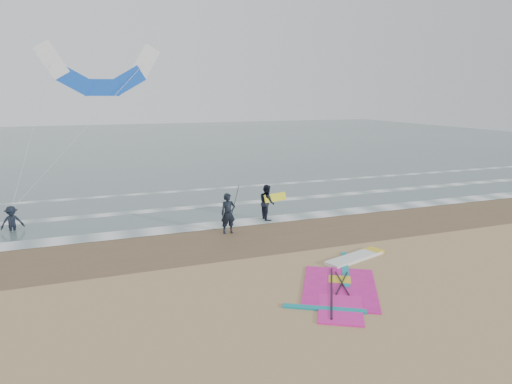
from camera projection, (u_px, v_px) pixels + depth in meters
name	position (u px, v px, depth m)	size (l,w,h in m)	color
ground	(329.00, 289.00, 14.53)	(120.00, 120.00, 0.00)	tan
sea_water	(142.00, 143.00, 58.44)	(120.00, 80.00, 0.02)	#47605E
wet_sand_band	(261.00, 235.00, 20.02)	(120.00, 5.00, 0.01)	brown
foam_waterline	(231.00, 211.00, 24.08)	(120.00, 9.15, 0.02)	white
windsurf_rig	(346.00, 279.00, 15.23)	(5.61, 5.31, 0.13)	white
person_standing	(228.00, 213.00, 20.17)	(0.66, 0.44, 1.82)	black
person_walking	(267.00, 202.00, 22.39)	(0.86, 0.67, 1.76)	black
person_wading	(11.00, 215.00, 20.48)	(0.98, 0.56, 1.52)	black
held_pole	(234.00, 204.00, 20.18)	(0.17, 0.86, 1.82)	black
carried_kiteboard	(275.00, 197.00, 22.38)	(1.30, 0.51, 0.39)	yellow
surf_kite	(101.00, 75.00, 23.10)	(7.40, 2.75, 7.70)	white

